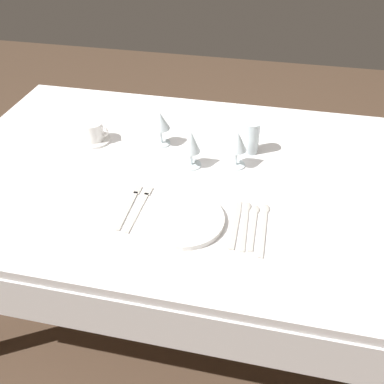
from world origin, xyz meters
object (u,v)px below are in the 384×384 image
object	(u,v)px
coffee_cup_left	(93,131)
wine_glass_left	(191,144)
spoon_dessert	(254,221)
fork_inner	(130,205)
spoon_soup	(245,219)
spoon_tea	(264,223)
drink_tumbler	(251,139)
wine_glass_right	(237,143)
dinner_plate	(184,219)
dinner_knife	(235,225)
wine_glass_centre	(161,123)
fork_outer	(140,207)

from	to	relation	value
coffee_cup_left	wine_glass_left	world-z (taller)	wine_glass_left
spoon_dessert	wine_glass_left	bearing A→B (deg)	134.71
fork_inner	spoon_soup	distance (m)	0.37
fork_inner	spoon_dessert	size ratio (longest dim) A/B	1.07
spoon_tea	drink_tumbler	world-z (taller)	drink_tumbler
wine_glass_left	wine_glass_right	xyz separation A→B (m)	(0.16, 0.03, 0.00)
dinner_plate	spoon_tea	size ratio (longest dim) A/B	1.08
wine_glass_right	spoon_dessert	bearing A→B (deg)	-72.13
dinner_knife	spoon_soup	world-z (taller)	spoon_soup
wine_glass_left	coffee_cup_left	bearing A→B (deg)	168.34
dinner_plate	spoon_tea	xyz separation A→B (m)	(0.24, 0.04, -0.01)
dinner_plate	dinner_knife	size ratio (longest dim) A/B	1.16
wine_glass_centre	spoon_soup	bearing A→B (deg)	-44.97
drink_tumbler	spoon_soup	bearing A→B (deg)	-86.31
dinner_knife	wine_glass_centre	world-z (taller)	wine_glass_centre
spoon_dessert	drink_tumbler	size ratio (longest dim) A/B	1.64
fork_outer	coffee_cup_left	bearing A→B (deg)	130.64
fork_inner	wine_glass_centre	xyz separation A→B (m)	(0.00, 0.38, 0.09)
spoon_soup	spoon_dessert	world-z (taller)	same
spoon_tea	coffee_cup_left	xyz separation A→B (m)	(-0.69, 0.34, 0.04)
fork_outer	wine_glass_centre	distance (m)	0.39
spoon_dessert	spoon_tea	distance (m)	0.03
dinner_knife	wine_glass_centre	size ratio (longest dim) A/B	1.58
wine_glass_left	wine_glass_right	distance (m)	0.16
spoon_dessert	coffee_cup_left	world-z (taller)	coffee_cup_left
spoon_tea	wine_glass_right	xyz separation A→B (m)	(-0.12, 0.28, 0.09)
fork_outer	spoon_soup	bearing A→B (deg)	1.87
spoon_soup	wine_glass_centre	world-z (taller)	wine_glass_centre
coffee_cup_left	drink_tumbler	size ratio (longest dim) A/B	0.85
coffee_cup_left	wine_glass_right	size ratio (longest dim) A/B	0.74
dinner_plate	wine_glass_right	bearing A→B (deg)	69.86
wine_glass_left	wine_glass_centre	bearing A→B (deg)	140.58
fork_outer	dinner_knife	size ratio (longest dim) A/B	1.04
coffee_cup_left	dinner_plate	bearing A→B (deg)	-40.18
wine_glass_left	spoon_tea	bearing A→B (deg)	-42.00
spoon_soup	wine_glass_right	bearing A→B (deg)	103.11
fork_inner	wine_glass_right	bearing A→B (deg)	43.40
spoon_soup	wine_glass_left	world-z (taller)	wine_glass_left
fork_inner	spoon_dessert	xyz separation A→B (m)	(0.40, 0.01, 0.00)
fork_inner	wine_glass_centre	size ratio (longest dim) A/B	1.60
fork_outer	spoon_tea	distance (m)	0.39
dinner_knife	spoon_tea	distance (m)	0.09
dinner_knife	wine_glass_left	xyz separation A→B (m)	(-0.20, 0.28, 0.09)
spoon_tea	fork_inner	bearing A→B (deg)	-179.42
spoon_soup	wine_glass_left	bearing A→B (deg)	131.95
dinner_knife	wine_glass_right	xyz separation A→B (m)	(-0.04, 0.31, 0.09)
spoon_dessert	spoon_tea	bearing A→B (deg)	-1.46
dinner_knife	spoon_dessert	distance (m)	0.06
drink_tumbler	fork_inner	bearing A→B (deg)	-131.43
spoon_soup	wine_glass_centre	bearing A→B (deg)	135.03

